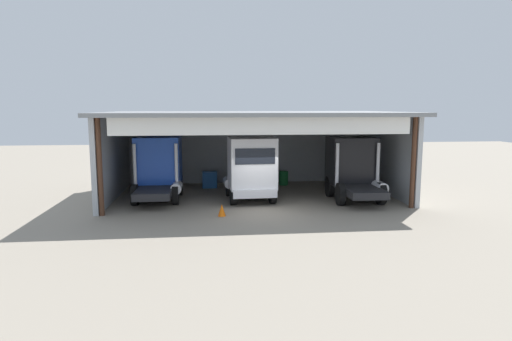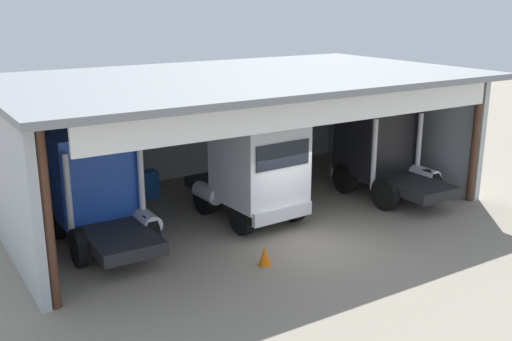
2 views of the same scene
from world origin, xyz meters
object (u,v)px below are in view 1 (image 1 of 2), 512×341
(oil_drum, at_px, (284,178))
(traffic_cone, at_px, (222,210))
(truck_blue_yard_outside, at_px, (159,166))
(tool_cart, at_px, (210,180))
(truck_white_center_bay, at_px, (250,168))
(truck_black_left_bay, at_px, (353,167))

(oil_drum, distance_m, traffic_cone, 8.86)
(truck_blue_yard_outside, xyz_separation_m, tool_cart, (2.74, 3.04, -1.28))
(truck_white_center_bay, bearing_deg, truck_blue_yard_outside, -16.36)
(truck_white_center_bay, xyz_separation_m, truck_black_left_bay, (5.57, -0.06, -0.05))
(truck_white_center_bay, bearing_deg, tool_cart, -65.85)
(truck_black_left_bay, relative_size, traffic_cone, 8.32)
(tool_cart, relative_size, traffic_cone, 1.79)
(oil_drum, bearing_deg, truck_white_center_bay, -118.86)
(truck_blue_yard_outside, height_order, truck_white_center_bay, truck_white_center_bay)
(truck_blue_yard_outside, relative_size, traffic_cone, 8.98)
(truck_blue_yard_outside, distance_m, tool_cart, 4.29)
(truck_white_center_bay, distance_m, truck_black_left_bay, 5.57)
(truck_black_left_bay, bearing_deg, truck_blue_yard_outside, 174.73)
(truck_blue_yard_outside, xyz_separation_m, truck_black_left_bay, (10.46, -1.23, -0.04))
(truck_black_left_bay, height_order, tool_cart, truck_black_left_bay)
(truck_blue_yard_outside, relative_size, truck_white_center_bay, 1.02)
(truck_black_left_bay, height_order, oil_drum, truck_black_left_bay)
(truck_white_center_bay, xyz_separation_m, tool_cart, (-2.15, 4.21, -1.29))
(truck_blue_yard_outside, xyz_separation_m, truck_white_center_bay, (4.89, -1.17, 0.01))
(oil_drum, bearing_deg, tool_cart, -174.19)
(truck_white_center_bay, relative_size, oil_drum, 5.62)
(truck_black_left_bay, relative_size, tool_cart, 4.66)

